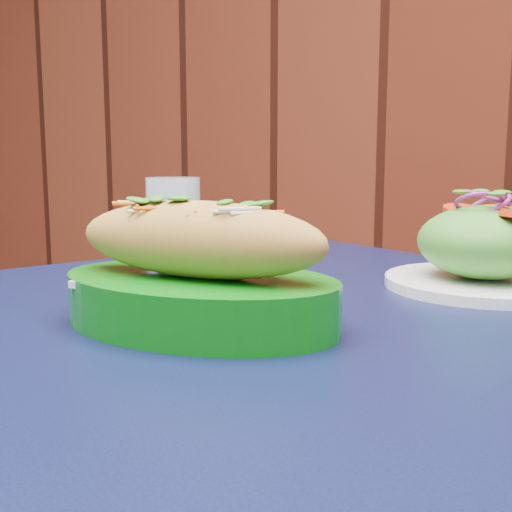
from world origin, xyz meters
The scene contains 4 objects.
cafe_table centered at (0.43, 1.54, 0.66)m, with size 1.03×1.03×0.75m.
banh_mi_basket centered at (0.39, 1.44, 0.80)m, with size 0.28×0.20×0.12m.
salad_plate centered at (0.58, 1.75, 0.80)m, with size 0.23×0.23×0.11m.
water_glass centered at (0.17, 1.69, 0.81)m, with size 0.08×0.08×0.12m, color silver.
Camera 1 is at (0.73, 0.98, 0.90)m, focal length 45.00 mm.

